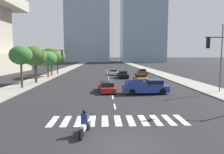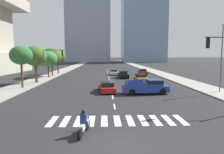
# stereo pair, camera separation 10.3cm
# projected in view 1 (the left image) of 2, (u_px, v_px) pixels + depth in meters

# --- Properties ---
(ground_plane) EXTENTS (800.00, 800.00, 0.00)m
(ground_plane) POSITION_uv_depth(u_px,v_px,m) (124.00, 148.00, 10.18)
(ground_plane) COLOR #232326
(sidewalk_east) EXTENTS (4.00, 260.00, 0.15)m
(sidewalk_east) POSITION_uv_depth(u_px,v_px,m) (174.00, 78.00, 40.50)
(sidewalk_east) COLOR gray
(sidewalk_east) RESTS_ON ground
(sidewalk_west) EXTENTS (4.00, 260.00, 0.15)m
(sidewalk_west) POSITION_uv_depth(u_px,v_px,m) (42.00, 79.00, 39.46)
(sidewalk_west) COLOR gray
(sidewalk_west) RESTS_ON ground
(crosswalk_near) EXTENTS (9.45, 2.40, 0.01)m
(crosswalk_near) POSITION_uv_depth(u_px,v_px,m) (118.00, 120.00, 14.42)
(crosswalk_near) COLOR silver
(crosswalk_near) RESTS_ON ground
(lane_divider_center) EXTENTS (0.14, 50.00, 0.01)m
(lane_divider_center) POSITION_uv_depth(u_px,v_px,m) (108.00, 77.00, 42.24)
(lane_divider_center) COLOR silver
(lane_divider_center) RESTS_ON ground
(motorcycle_trailing) EXTENTS (0.74, 2.21, 1.49)m
(motorcycle_trailing) POSITION_uv_depth(u_px,v_px,m) (85.00, 124.00, 11.88)
(motorcycle_trailing) COLOR black
(motorcycle_trailing) RESTS_ON ground
(pickup_truck) EXTENTS (5.41, 2.37, 1.67)m
(pickup_truck) POSITION_uv_depth(u_px,v_px,m) (148.00, 87.00, 24.47)
(pickup_truck) COLOR navy
(pickup_truck) RESTS_ON ground
(sedan_silver_0) EXTENTS (2.14, 4.81, 1.27)m
(sedan_silver_0) POSITION_uv_depth(u_px,v_px,m) (114.00, 72.00, 48.07)
(sedan_silver_0) COLOR #B7BABF
(sedan_silver_0) RESTS_ON ground
(sedan_red_1) EXTENTS (2.21, 4.90, 1.25)m
(sedan_red_1) POSITION_uv_depth(u_px,v_px,m) (106.00, 87.00, 25.79)
(sedan_red_1) COLOR maroon
(sedan_red_1) RESTS_ON ground
(sedan_black_2) EXTENTS (2.01, 4.63, 1.41)m
(sedan_black_2) POSITION_uv_depth(u_px,v_px,m) (123.00, 75.00, 41.22)
(sedan_black_2) COLOR black
(sedan_black_2) RESTS_ON ground
(sedan_gold_3) EXTENTS (2.00, 4.28, 1.27)m
(sedan_gold_3) POSITION_uv_depth(u_px,v_px,m) (141.00, 78.00, 35.54)
(sedan_gold_3) COLOR #B28E38
(sedan_gold_3) RESTS_ON ground
(sedan_red_4) EXTENTS (1.89, 4.60, 1.25)m
(sedan_red_4) POSITION_uv_depth(u_px,v_px,m) (142.00, 72.00, 48.84)
(sedan_red_4) COLOR maroon
(sedan_red_4) RESTS_ON ground
(traffic_signal_far) EXTENTS (4.62, 0.28, 5.59)m
(traffic_signal_far) POSITION_uv_depth(u_px,v_px,m) (47.00, 59.00, 32.69)
(traffic_signal_far) COLOR #333335
(traffic_signal_far) RESTS_ON sidewalk_west
(street_lamp_east) EXTENTS (0.50, 0.24, 8.10)m
(street_lamp_east) POSITION_uv_depth(u_px,v_px,m) (221.00, 53.00, 24.68)
(street_lamp_east) COLOR #3F3F42
(street_lamp_east) RESTS_ON sidewalk_east
(street_tree_nearest) EXTENTS (2.97, 2.97, 5.65)m
(street_tree_nearest) POSITION_uv_depth(u_px,v_px,m) (21.00, 55.00, 27.54)
(street_tree_nearest) COLOR #4C3823
(street_tree_nearest) RESTS_ON sidewalk_west
(street_tree_second) EXTENTS (3.78, 3.78, 5.87)m
(street_tree_second) POSITION_uv_depth(u_px,v_px,m) (35.00, 56.00, 33.14)
(street_tree_second) COLOR #4C3823
(street_tree_second) RESTS_ON sidewalk_west
(street_tree_third) EXTENTS (3.60, 3.60, 5.20)m
(street_tree_third) POSITION_uv_depth(u_px,v_px,m) (48.00, 59.00, 40.81)
(street_tree_third) COLOR #4C3823
(street_tree_third) RESTS_ON sidewalk_west
(street_tree_fourth) EXTENTS (4.25, 4.25, 5.95)m
(street_tree_fourth) POSITION_uv_depth(u_px,v_px,m) (51.00, 56.00, 43.60)
(street_tree_fourth) COLOR #4C3823
(street_tree_fourth) RESTS_ON sidewalk_west
(street_tree_fifth) EXTENTS (3.79, 3.79, 5.71)m
(street_tree_fifth) POSITION_uv_depth(u_px,v_px,m) (57.00, 56.00, 49.25)
(street_tree_fifth) COLOR #4C3823
(street_tree_fifth) RESTS_ON sidewalk_west
(office_tower_center_skyline) EXTENTS (27.24, 24.18, 85.47)m
(office_tower_center_skyline) POSITION_uv_depth(u_px,v_px,m) (142.00, 5.00, 134.87)
(office_tower_center_skyline) COLOR #7A93A8
(office_tower_center_skyline) RESTS_ON ground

